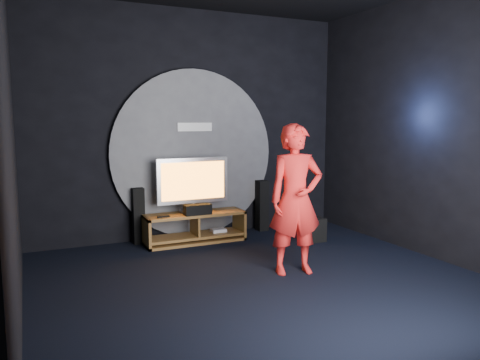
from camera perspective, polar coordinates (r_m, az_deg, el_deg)
name	(u,v)px	position (r m, az deg, el deg)	size (l,w,h in m)	color
floor	(267,284)	(5.39, 3.32, -12.58)	(5.00, 5.00, 0.00)	black
back_wall	(192,125)	(7.36, -5.83, 6.70)	(5.00, 0.04, 3.50)	black
front_wall	(467,136)	(3.10, 25.99, 4.87)	(5.00, 0.04, 3.50)	black
left_wall	(10,130)	(4.46, -26.26, 5.44)	(0.04, 5.00, 3.50)	black
right_wall	(438,126)	(6.62, 23.01, 6.05)	(0.04, 5.00, 3.50)	black
wall_disc_panel	(194,154)	(7.33, -5.64, 3.19)	(2.60, 0.11, 2.60)	#515156
media_console	(195,229)	(7.09, -5.47, -6.03)	(1.51, 0.45, 0.45)	olive
tv	(193,183)	(7.02, -5.77, -0.31)	(1.10, 0.22, 0.82)	#BAB9C1
center_speaker	(198,210)	(6.89, -5.18, -3.60)	(0.40, 0.15, 0.15)	black
remote	(163,217)	(6.77, -9.32, -4.43)	(0.18, 0.05, 0.02)	black
tower_speaker_left	(138,216)	(7.12, -12.30, -4.28)	(0.17, 0.19, 0.83)	black
tower_speaker_right	(262,205)	(7.77, 2.69, -3.12)	(0.17, 0.19, 0.83)	black
subwoofer	(312,229)	(7.23, 8.76, -5.94)	(0.32, 0.32, 0.36)	black
player	(296,199)	(5.59, 6.80, -2.36)	(0.65, 0.43, 1.79)	red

